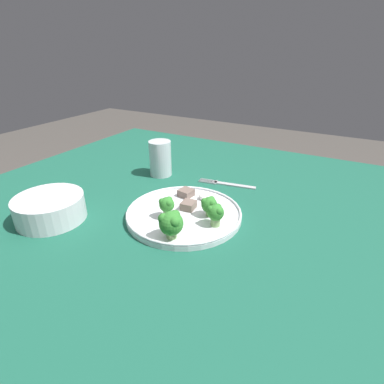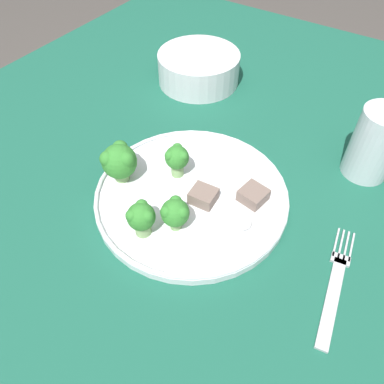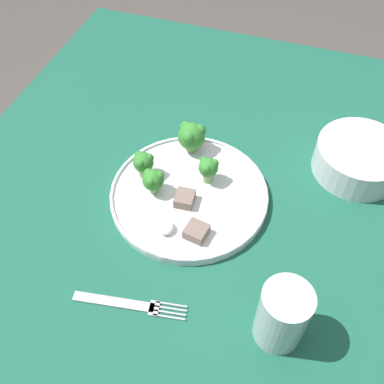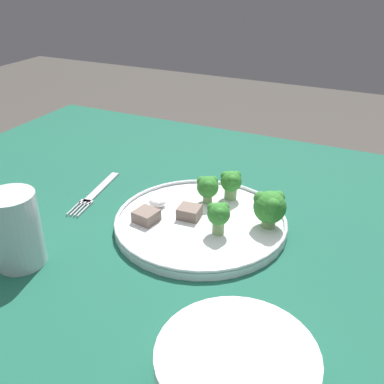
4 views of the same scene
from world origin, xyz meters
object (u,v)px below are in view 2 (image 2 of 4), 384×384
Objects in this scene: dinner_plate at (192,195)px; cream_bowl at (199,69)px; drinking_glass at (374,147)px; fork at (335,285)px.

dinner_plate is 0.32m from cream_bowl.
drinking_glass is (0.36, -0.07, 0.02)m from cream_bowl.
fork is 0.49m from cream_bowl.
fork is 1.57× the size of drinking_glass.
drinking_glass is (0.19, 0.20, 0.04)m from dinner_plate.
cream_bowl is 0.37m from drinking_glass.
dinner_plate is at bearing -59.13° from cream_bowl.
cream_bowl is (-0.16, 0.28, 0.02)m from dinner_plate.
fork is 1.09× the size of cream_bowl.
dinner_plate is 0.28m from drinking_glass.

